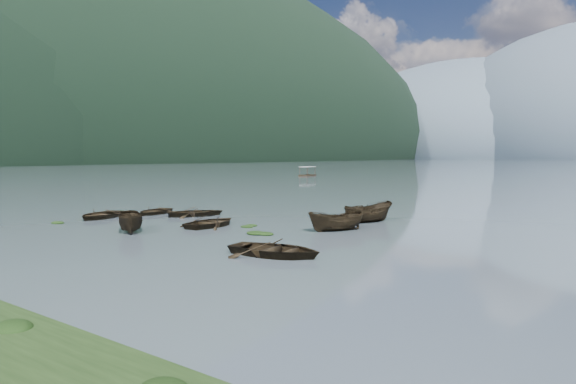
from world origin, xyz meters
The scene contains 20 objects.
ground_plane centered at (0.00, 0.00, 0.00)m, with size 2400.00×2400.00×0.00m, color #475359.
left_ridge_far centered at (-480.00, 250.00, 0.00)m, with size 560.00×1400.00×380.00m, color black.
haze_mtn_a centered at (-260.00, 900.00, 0.00)m, with size 520.00×520.00×280.00m, color #475666.
rowboat_0 centered at (-11.59, 3.97, 0.00)m, with size 3.09×4.33×0.90m, color black.
rowboat_1 centered at (-6.93, 9.30, 0.00)m, with size 3.07×4.29×0.89m, color black.
rowboat_2 centered at (-3.80, 1.04, 0.00)m, with size 1.47×3.91×1.51m, color black.
rowboat_3 centered at (-1.69, 5.82, 0.00)m, with size 3.07×4.31×0.89m, color black.
rowboat_4 centered at (7.90, 0.43, 0.00)m, with size 3.28×4.60×0.95m, color black.
rowboat_5 centered at (6.04, 8.93, 0.00)m, with size 1.45×3.86×1.49m, color black.
rowboat_6 centered at (-10.61, 8.19, 0.00)m, with size 2.76×3.87×0.80m, color black.
rowboat_8 centered at (5.65, 13.89, 0.00)m, with size 1.59×4.22×1.63m, color black.
weed_clump_0 centered at (-11.20, 0.42, 0.00)m, with size 1.00×0.82×0.22m, color black.
weed_clump_1 centered at (0.35, 7.47, 0.00)m, with size 0.87×0.69×0.19m, color black.
weed_clump_2 centered at (2.94, 4.89, 0.00)m, with size 1.24×0.99×0.27m, color black.
weed_clump_3 centered at (0.52, 6.83, 0.00)m, with size 0.91×0.76×0.20m, color black.
weed_clump_4 centered at (3.47, 5.07, 0.00)m, with size 1.14×0.90×0.24m, color black.
weed_clump_5 centered at (-13.87, 7.31, 0.00)m, with size 0.97×0.79×0.21m, color black.
weed_clump_6 centered at (-3.01, 6.89, 0.00)m, with size 0.83×0.69×0.17m, color black.
weed_clump_7 centered at (4.30, 9.76, 0.00)m, with size 0.96×0.77×0.21m, color black.
pontoon_left centered at (-44.73, 79.29, 0.00)m, with size 2.26×5.42×2.08m, color black, non-canonical shape.
Camera 1 is at (22.57, -18.16, 4.67)m, focal length 32.00 mm.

